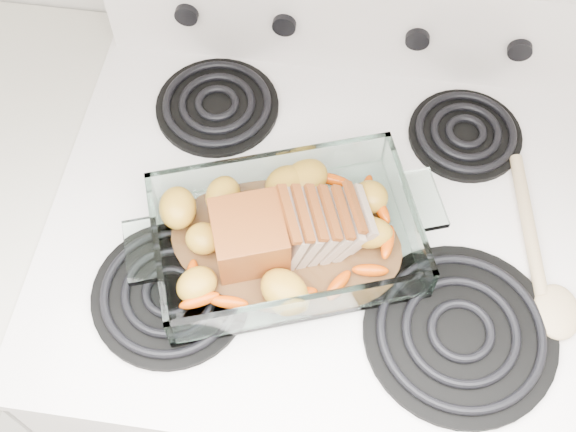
# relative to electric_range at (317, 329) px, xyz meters

# --- Properties ---
(electric_range) EXTENTS (0.78, 0.70, 1.12)m
(electric_range) POSITION_rel_electric_range_xyz_m (0.00, 0.00, 0.00)
(electric_range) COLOR white
(electric_range) RESTS_ON ground
(baking_dish) EXTENTS (0.34, 0.23, 0.07)m
(baking_dish) POSITION_rel_electric_range_xyz_m (-0.05, -0.07, 0.48)
(baking_dish) COLOR silver
(baking_dish) RESTS_ON electric_range
(pork_roast) EXTENTS (0.21, 0.09, 0.08)m
(pork_roast) POSITION_rel_electric_range_xyz_m (-0.06, -0.07, 0.51)
(pork_roast) COLOR brown
(pork_roast) RESTS_ON baking_dish
(roast_vegetables) EXTENTS (0.33, 0.18, 0.04)m
(roast_vegetables) POSITION_rel_electric_range_xyz_m (-0.05, -0.04, 0.49)
(roast_vegetables) COLOR #D75007
(roast_vegetables) RESTS_ON baking_dish
(wooden_spoon) EXTENTS (0.09, 0.28, 0.02)m
(wooden_spoon) POSITION_rel_electric_range_xyz_m (0.30, -0.06, 0.46)
(wooden_spoon) COLOR #D9B080
(wooden_spoon) RESTS_ON electric_range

